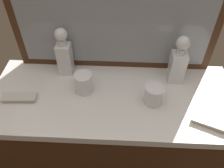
{
  "coord_description": "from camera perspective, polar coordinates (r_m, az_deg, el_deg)",
  "views": [
    {
      "loc": [
        0.04,
        -0.78,
        1.69
      ],
      "look_at": [
        0.0,
        0.0,
        0.92
      ],
      "focal_mm": 37.64,
      "sensor_mm": 36.0,
      "label": 1
    }
  ],
  "objects": [
    {
      "name": "dresser",
      "position": [
        1.49,
        0.0,
        -13.85
      ],
      "size": [
        1.21,
        0.5,
        0.84
      ],
      "color": "#472816",
      "rests_on": "ground_plane"
    },
    {
      "name": "dresser_mirror",
      "position": [
        1.13,
        0.62,
        17.52
      ],
      "size": [
        1.02,
        0.03,
        0.66
      ],
      "color": "#472816",
      "rests_on": "dresser"
    },
    {
      "name": "crystal_decanter_left",
      "position": [
        1.21,
        15.7,
        4.73
      ],
      "size": [
        0.07,
        0.07,
        0.26
      ],
      "color": "white",
      "rests_on": "dresser"
    },
    {
      "name": "crystal_decanter_right",
      "position": [
        1.24,
        -11.43,
        6.73
      ],
      "size": [
        0.07,
        0.07,
        0.26
      ],
      "color": "white",
      "rests_on": "dresser"
    },
    {
      "name": "crystal_tumbler_center",
      "position": [
        1.15,
        -6.88,
        0.15
      ],
      "size": [
        0.09,
        0.09,
        0.1
      ],
      "color": "white",
      "rests_on": "dresser"
    },
    {
      "name": "crystal_tumbler_front",
      "position": [
        1.11,
        10.11,
        -2.72
      ],
      "size": [
        0.09,
        0.09,
        0.1
      ],
      "color": "white",
      "rests_on": "dresser"
    },
    {
      "name": "silver_brush_rear",
      "position": [
        1.21,
        -21.58,
        -3.08
      ],
      "size": [
        0.17,
        0.07,
        0.02
      ],
      "color": "#B7A88C",
      "rests_on": "dresser"
    },
    {
      "name": "silver_brush_center",
      "position": [
        1.12,
        22.97,
        -8.72
      ],
      "size": [
        0.17,
        0.12,
        0.02
      ],
      "color": "#B7A88C",
      "rests_on": "dresser"
    }
  ]
}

